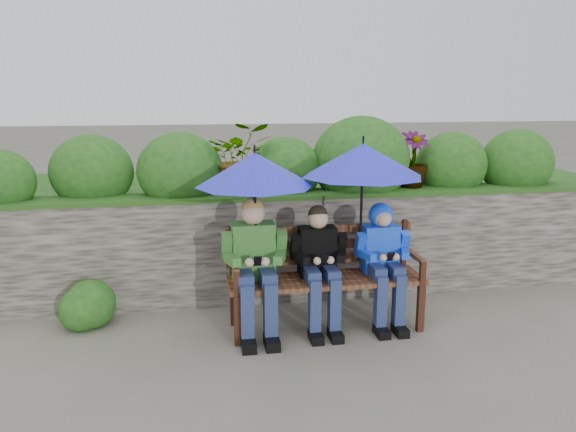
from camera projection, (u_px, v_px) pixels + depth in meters
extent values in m
plane|color=#5A5A4F|center=(290.00, 327.00, 4.78)|extent=(60.00, 60.00, 0.00)
cube|color=#3D3832|center=(276.00, 247.00, 5.40)|extent=(8.00, 0.40, 1.00)
cube|color=#15350F|center=(276.00, 195.00, 5.29)|extent=(8.00, 0.42, 0.04)
cube|color=#15350F|center=(261.00, 221.00, 6.55)|extent=(8.00, 2.00, 0.96)
ellipsoid|color=#1D451A|center=(92.00, 172.00, 5.24)|extent=(0.77, 0.62, 0.69)
ellipsoid|color=#1D451A|center=(180.00, 171.00, 5.23)|extent=(0.80, 0.64, 0.72)
ellipsoid|color=#1D451A|center=(284.00, 170.00, 5.45)|extent=(0.72, 0.58, 0.65)
ellipsoid|color=#1D451A|center=(361.00, 161.00, 5.54)|extent=(0.98, 0.78, 0.88)
ellipsoid|color=#1D451A|center=(451.00, 165.00, 5.77)|extent=(0.75, 0.60, 0.68)
ellipsoid|color=#1D451A|center=(517.00, 163.00, 5.86)|extent=(0.78, 0.62, 0.70)
sphere|color=pink|center=(94.00, 184.00, 5.07)|extent=(0.14, 0.14, 0.14)
sphere|color=pink|center=(306.00, 178.00, 5.40)|extent=(0.14, 0.14, 0.14)
imported|color=#1D451A|center=(240.00, 158.00, 5.25)|extent=(0.59, 0.51, 0.66)
imported|color=#1D451A|center=(413.00, 159.00, 5.55)|extent=(0.31, 0.31, 0.55)
sphere|color=#1D451A|center=(90.00, 304.00, 4.80)|extent=(0.43, 0.43, 0.43)
sphere|color=#1D451A|center=(81.00, 310.00, 4.74)|extent=(0.38, 0.38, 0.38)
cube|color=#351A10|center=(237.00, 321.00, 4.40)|extent=(0.05, 0.05, 0.41)
cube|color=#351A10|center=(233.00, 302.00, 4.80)|extent=(0.05, 0.05, 0.41)
cube|color=#351A10|center=(421.00, 308.00, 4.66)|extent=(0.05, 0.05, 0.41)
cube|color=#351A10|center=(402.00, 291.00, 5.05)|extent=(0.05, 0.05, 0.41)
cube|color=#592A18|center=(331.00, 287.00, 4.51)|extent=(1.63, 0.09, 0.04)
cube|color=#592A18|center=(328.00, 282.00, 4.63)|extent=(1.63, 0.09, 0.04)
cube|color=#592A18|center=(324.00, 278.00, 4.74)|extent=(1.63, 0.09, 0.04)
cube|color=#592A18|center=(321.00, 273.00, 4.85)|extent=(1.63, 0.09, 0.04)
cube|color=#351A10|center=(232.00, 253.00, 4.72)|extent=(0.05, 0.05, 0.45)
cube|color=#592A18|center=(234.00, 264.00, 4.51)|extent=(0.05, 0.42, 0.04)
cube|color=#351A10|center=(237.00, 284.00, 4.34)|extent=(0.05, 0.05, 0.20)
cube|color=#351A10|center=(404.00, 245.00, 4.98)|extent=(0.05, 0.05, 0.45)
cube|color=#592A18|center=(413.00, 255.00, 4.77)|extent=(0.05, 0.42, 0.04)
cube|color=#351A10|center=(422.00, 273.00, 4.60)|extent=(0.05, 0.05, 0.20)
cube|color=#592A18|center=(320.00, 259.00, 4.88)|extent=(1.63, 0.03, 0.08)
cube|color=#592A18|center=(320.00, 244.00, 4.85)|extent=(1.63, 0.03, 0.08)
cube|color=#592A18|center=(320.00, 230.00, 4.82)|extent=(1.63, 0.03, 0.08)
cube|color=#30621D|center=(253.00, 251.00, 4.62)|extent=(0.35, 0.21, 0.47)
sphere|color=#CFA48B|center=(253.00, 213.00, 4.53)|extent=(0.19, 0.19, 0.19)
sphere|color=#A8833D|center=(253.00, 209.00, 4.53)|extent=(0.19, 0.19, 0.19)
cube|color=#1C304C|center=(244.00, 278.00, 4.48)|extent=(0.12, 0.33, 0.12)
cube|color=#1C304C|center=(247.00, 316.00, 4.38)|extent=(0.10, 0.11, 0.51)
cube|color=black|center=(248.00, 344.00, 4.37)|extent=(0.11, 0.23, 0.08)
cube|color=#1C304C|center=(267.00, 277.00, 4.52)|extent=(0.12, 0.33, 0.12)
cube|color=#1C304C|center=(270.00, 314.00, 4.41)|extent=(0.10, 0.11, 0.51)
cube|color=black|center=(272.00, 342.00, 4.40)|extent=(0.11, 0.23, 0.08)
cube|color=#30621D|center=(227.00, 247.00, 4.52)|extent=(0.08, 0.19, 0.26)
cube|color=#30621D|center=(232.00, 260.00, 4.41)|extent=(0.13, 0.22, 0.07)
sphere|color=#CFA48B|center=(250.00, 262.00, 4.35)|extent=(0.07, 0.07, 0.07)
cube|color=#30621D|center=(281.00, 244.00, 4.59)|extent=(0.08, 0.19, 0.26)
cube|color=#30621D|center=(280.00, 257.00, 4.48)|extent=(0.13, 0.22, 0.07)
sphere|color=#CFA48B|center=(265.00, 262.00, 4.37)|extent=(0.07, 0.07, 0.07)
cube|color=black|center=(258.00, 261.00, 4.34)|extent=(0.06, 0.07, 0.09)
cube|color=black|center=(317.00, 251.00, 4.72)|extent=(0.31, 0.18, 0.42)
sphere|color=#CFA48B|center=(318.00, 219.00, 4.64)|extent=(0.17, 0.17, 0.17)
sphere|color=black|center=(318.00, 215.00, 4.64)|extent=(0.16, 0.16, 0.16)
cube|color=#1C304C|center=(311.00, 274.00, 4.60)|extent=(0.11, 0.29, 0.11)
cube|color=#1C304C|center=(315.00, 310.00, 4.51)|extent=(0.09, 0.10, 0.50)
cube|color=black|center=(316.00, 337.00, 4.51)|extent=(0.10, 0.20, 0.07)
cube|color=#1C304C|center=(330.00, 273.00, 4.63)|extent=(0.11, 0.29, 0.11)
cube|color=#1C304C|center=(334.00, 308.00, 4.54)|extent=(0.09, 0.10, 0.50)
cube|color=black|center=(335.00, 335.00, 4.54)|extent=(0.10, 0.20, 0.07)
cube|color=black|center=(295.00, 247.00, 4.63)|extent=(0.07, 0.17, 0.23)
cube|color=black|center=(301.00, 259.00, 4.53)|extent=(0.12, 0.19, 0.06)
sphere|color=#CFA48B|center=(317.00, 261.00, 4.48)|extent=(0.06, 0.06, 0.06)
cube|color=black|center=(341.00, 245.00, 4.70)|extent=(0.07, 0.17, 0.23)
cube|color=black|center=(341.00, 257.00, 4.59)|extent=(0.12, 0.19, 0.06)
sphere|color=#CFA48B|center=(330.00, 260.00, 4.49)|extent=(0.06, 0.06, 0.06)
cube|color=black|center=(324.00, 260.00, 4.47)|extent=(0.06, 0.07, 0.09)
cube|color=#0019DC|center=(380.00, 248.00, 4.81)|extent=(0.30, 0.18, 0.41)
sphere|color=#CFA48B|center=(382.00, 217.00, 4.73)|extent=(0.17, 0.17, 0.17)
sphere|color=#0019DC|center=(381.00, 215.00, 4.76)|extent=(0.21, 0.21, 0.21)
sphere|color=#CFA48B|center=(383.00, 219.00, 4.70)|extent=(0.13, 0.13, 0.13)
cube|color=#1C304C|center=(376.00, 271.00, 4.69)|extent=(0.11, 0.28, 0.11)
cube|color=#1C304C|center=(380.00, 305.00, 4.61)|extent=(0.09, 0.10, 0.50)
cube|color=black|center=(382.00, 332.00, 4.61)|extent=(0.10, 0.20, 0.07)
cube|color=#1C304C|center=(394.00, 270.00, 4.72)|extent=(0.11, 0.28, 0.11)
cube|color=#1C304C|center=(399.00, 304.00, 4.64)|extent=(0.09, 0.10, 0.50)
cube|color=black|center=(400.00, 330.00, 4.63)|extent=(0.10, 0.20, 0.07)
cube|color=#0019DC|center=(360.00, 245.00, 4.73)|extent=(0.07, 0.16, 0.23)
cube|color=#0019DC|center=(367.00, 256.00, 4.63)|extent=(0.11, 0.19, 0.06)
sphere|color=#CFA48B|center=(383.00, 258.00, 4.57)|extent=(0.06, 0.06, 0.06)
cube|color=#0019DC|center=(403.00, 243.00, 4.79)|extent=(0.07, 0.16, 0.23)
cube|color=#0019DC|center=(405.00, 254.00, 4.69)|extent=(0.11, 0.19, 0.06)
sphere|color=#CFA48B|center=(396.00, 257.00, 4.59)|extent=(0.06, 0.06, 0.06)
cube|color=black|center=(390.00, 257.00, 4.57)|extent=(0.06, 0.07, 0.09)
cone|color=#2226E2|center=(255.00, 169.00, 4.40)|extent=(0.95, 0.95, 0.27)
cylinder|color=black|center=(254.00, 149.00, 4.37)|extent=(0.02, 0.02, 0.06)
cylinder|color=black|center=(255.00, 212.00, 4.48)|extent=(0.02, 0.02, 0.68)
sphere|color=black|center=(256.00, 253.00, 4.55)|extent=(0.04, 0.04, 0.04)
cone|color=#2226E2|center=(363.00, 160.00, 4.57)|extent=(1.02, 1.02, 0.27)
cylinder|color=black|center=(363.00, 140.00, 4.53)|extent=(0.02, 0.02, 0.06)
cylinder|color=black|center=(361.00, 203.00, 4.65)|extent=(0.02, 0.02, 0.71)
sphere|color=black|center=(360.00, 244.00, 4.72)|extent=(0.04, 0.04, 0.04)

